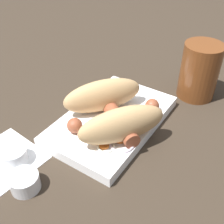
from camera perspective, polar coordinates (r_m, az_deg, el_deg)
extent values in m
plane|color=#33281E|center=(0.54, 0.00, -2.51)|extent=(3.00, 3.00, 0.00)
cube|color=white|center=(0.53, 0.00, -1.69)|extent=(0.25, 0.16, 0.02)
ellipsoid|color=tan|center=(0.53, -1.88, 3.39)|extent=(0.15, 0.12, 0.06)
ellipsoid|color=tan|center=(0.46, 2.05, -2.54)|extent=(0.15, 0.12, 0.06)
cylinder|color=brown|center=(0.51, 0.63, -0.66)|extent=(0.11, 0.14, 0.03)
sphere|color=brown|center=(0.49, -7.60, -2.74)|extent=(0.03, 0.03, 0.03)
sphere|color=brown|center=(0.53, 8.15, 1.26)|extent=(0.03, 0.03, 0.03)
cylinder|color=orange|center=(0.48, 1.60, -5.35)|extent=(0.02, 0.02, 0.00)
cylinder|color=orange|center=(0.47, -1.77, -6.64)|extent=(0.03, 0.03, 0.00)
cylinder|color=#F99E4C|center=(0.48, -2.40, -5.08)|extent=(0.04, 0.04, 0.00)
torus|color=silver|center=(0.46, -1.25, -7.09)|extent=(0.03, 0.03, 0.00)
torus|color=silver|center=(0.47, 2.01, -6.43)|extent=(0.04, 0.04, 0.00)
cube|color=white|center=(0.50, -21.43, -9.17)|extent=(0.13, 0.13, 0.00)
cylinder|color=silver|center=(0.49, -19.33, -8.36)|extent=(0.04, 0.04, 0.03)
cylinder|color=gold|center=(0.49, -19.15, -8.97)|extent=(0.04, 0.04, 0.01)
cylinder|color=silver|center=(0.45, -17.31, -13.42)|extent=(0.04, 0.04, 0.03)
cylinder|color=gold|center=(0.45, -17.12, -14.02)|extent=(0.04, 0.04, 0.01)
cylinder|color=brown|center=(0.61, 17.34, 7.94)|extent=(0.08, 0.08, 0.12)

